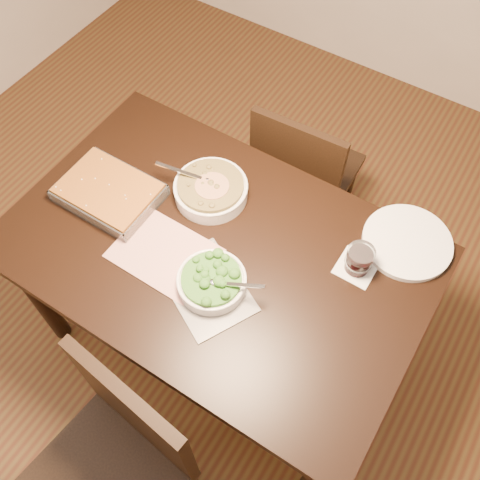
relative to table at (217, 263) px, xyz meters
The scene contains 12 objects.
ground 0.65m from the table, ahead, with size 4.00×4.00×0.00m, color #472314.
table is the anchor object (origin of this frame).
magazine_a 0.20m from the table, 141.01° to the right, with size 0.33×0.24×0.01m, color #A83230.
magazine_b 0.18m from the table, 68.01° to the right, with size 0.31×0.22×0.01m, color #25252C.
coaster 0.47m from the table, 23.65° to the left, with size 0.12×0.12×0.00m, color white.
stew_bowl 0.26m from the table, 128.13° to the left, with size 0.28×0.26×0.10m.
broccoli_bowl 0.19m from the table, 61.09° to the right, with size 0.25×0.22×0.09m.
baking_dish 0.45m from the table, behind, with size 0.34×0.25×0.06m.
wine_tumbler 0.49m from the table, 23.65° to the left, with size 0.09×0.09×0.10m.
dinner_plate 0.65m from the table, 34.34° to the left, with size 0.30×0.30×0.02m, color white.
chair_near 0.69m from the table, 83.47° to the right, with size 0.48×0.48×0.92m.
chair_far 0.69m from the table, 90.50° to the left, with size 0.41×0.41×0.84m.
Camera 1 is at (0.57, -0.74, 2.27)m, focal length 40.00 mm.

